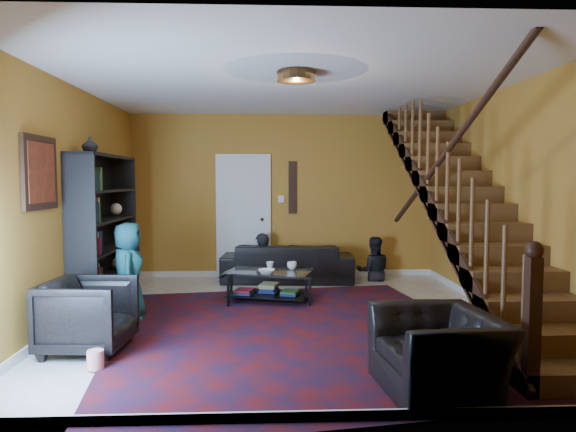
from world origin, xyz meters
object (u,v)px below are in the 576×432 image
object	(u,v)px
armchair_right	(438,353)
armchair_left	(88,315)
sofa	(288,262)
coffee_table	(269,284)
bookshelf	(105,235)

from	to	relation	value
armchair_right	armchair_left	bearing A→B (deg)	-116.03
sofa	coffee_table	xyz separation A→B (m)	(-0.32, -1.48, -0.07)
armchair_right	coffee_table	bearing A→B (deg)	-163.10
bookshelf	sofa	world-z (taller)	bookshelf
bookshelf	armchair_right	xyz separation A→B (m)	(3.44, -2.85, -0.65)
armchair_left	armchair_right	size ratio (longest dim) A/B	0.81
armchair_left	coffee_table	bearing A→B (deg)	-37.82
armchair_left	armchair_right	xyz separation A→B (m)	(3.09, -1.11, -0.04)
armchair_right	sofa	bearing A→B (deg)	-173.93
bookshelf	armchair_left	size ratio (longest dim) A/B	2.52
sofa	armchair_right	bearing A→B (deg)	106.24
armchair_right	bookshelf	bearing A→B (deg)	-135.84
armchair_left	coffee_table	world-z (taller)	armchair_left
bookshelf	armchair_right	world-z (taller)	bookshelf
bookshelf	sofa	bearing A→B (deg)	34.75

